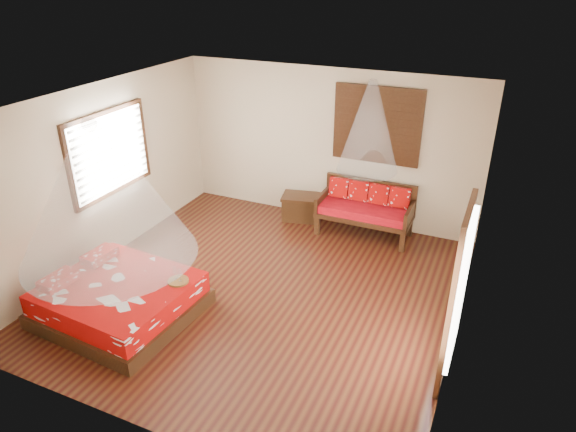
{
  "coord_description": "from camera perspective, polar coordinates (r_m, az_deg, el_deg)",
  "views": [
    {
      "loc": [
        2.94,
        -5.63,
        4.37
      ],
      "look_at": [
        0.29,
        0.32,
        1.15
      ],
      "focal_mm": 32.0,
      "sensor_mm": 36.0,
      "label": 1
    }
  ],
  "objects": [
    {
      "name": "wine_tray",
      "position": [
        7.1,
        -12.14,
        -6.75
      ],
      "size": [
        0.29,
        0.29,
        0.23
      ],
      "rotation": [
        0.0,
        0.0,
        -0.14
      ],
      "color": "brown",
      "rests_on": "bed"
    },
    {
      "name": "window_left",
      "position": [
        8.55,
        -19.18,
        6.63
      ],
      "size": [
        0.1,
        1.74,
        1.34
      ],
      "color": "black",
      "rests_on": "wall_left"
    },
    {
      "name": "daybed",
      "position": [
        9.12,
        8.65,
        1.03
      ],
      "size": [
        1.64,
        0.73,
        0.94
      ],
      "color": "black",
      "rests_on": "floor"
    },
    {
      "name": "shutter_panel",
      "position": [
        8.95,
        9.87,
        9.91
      ],
      "size": [
        1.52,
        0.06,
        1.32
      ],
      "color": "black",
      "rests_on": "wall_back"
    },
    {
      "name": "mosquito_net_daybed",
      "position": [
        8.48,
        9.08,
        9.77
      ],
      "size": [
        1.01,
        1.01,
        1.5
      ],
      "primitive_type": "cone",
      "color": "white",
      "rests_on": "ceiling"
    },
    {
      "name": "glazed_door",
      "position": [
        6.02,
        18.02,
        -8.41
      ],
      "size": [
        0.08,
        1.02,
        2.16
      ],
      "color": "black",
      "rests_on": "floor"
    },
    {
      "name": "bed",
      "position": [
        7.45,
        -18.25,
        -8.76
      ],
      "size": [
        2.03,
        1.86,
        0.63
      ],
      "rotation": [
        0.0,
        0.0,
        -0.07
      ],
      "color": "black",
      "rests_on": "floor"
    },
    {
      "name": "mosquito_net_main",
      "position": [
        6.69,
        -20.06,
        2.54
      ],
      "size": [
        2.22,
        2.22,
        1.8
      ],
      "primitive_type": "cone",
      "color": "white",
      "rests_on": "ceiling"
    },
    {
      "name": "room",
      "position": [
        7.01,
        -3.23,
        1.22
      ],
      "size": [
        5.54,
        5.54,
        2.84
      ],
      "color": "black",
      "rests_on": "ground"
    },
    {
      "name": "storage_chest",
      "position": [
        9.67,
        1.42,
        1.03
      ],
      "size": [
        0.78,
        0.64,
        0.47
      ],
      "rotation": [
        0.0,
        0.0,
        0.22
      ],
      "color": "black",
      "rests_on": "floor"
    }
  ]
}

